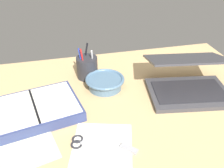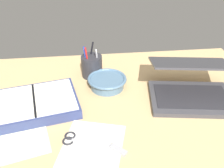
# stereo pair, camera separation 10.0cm
# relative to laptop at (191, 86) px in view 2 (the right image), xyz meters

# --- Properties ---
(desk_top) EXTENTS (1.40, 1.00, 0.02)m
(desk_top) POSITION_rel_laptop_xyz_m (-0.34, -0.06, -0.06)
(desk_top) COLOR tan
(desk_top) RESTS_ON ground
(laptop) EXTENTS (0.38, 0.36, 0.17)m
(laptop) POSITION_rel_laptop_xyz_m (0.00, 0.00, 0.00)
(laptop) COLOR #38383D
(laptop) RESTS_ON desk_top
(bowl) EXTENTS (0.17, 0.17, 0.05)m
(bowl) POSITION_rel_laptop_xyz_m (-0.34, 0.11, -0.02)
(bowl) COLOR slate
(bowl) RESTS_ON desk_top
(pen_cup) EXTENTS (0.10, 0.10, 0.16)m
(pen_cup) POSITION_rel_laptop_xyz_m (-0.40, 0.21, 0.00)
(pen_cup) COLOR #28282D
(pen_cup) RESTS_ON desk_top
(planner) EXTENTS (0.37, 0.30, 0.04)m
(planner) POSITION_rel_laptop_xyz_m (-0.63, -0.01, -0.03)
(planner) COLOR navy
(planner) RESTS_ON desk_top
(scissors) EXTENTS (0.12, 0.07, 0.01)m
(scissors) POSITION_rel_laptop_xyz_m (-0.48, -0.20, -0.05)
(scissors) COLOR #B7B7BC
(scissors) RESTS_ON desk_top
(paper_sheet_front) EXTENTS (0.26, 0.30, 0.00)m
(paper_sheet_front) POSITION_rel_laptop_xyz_m (-0.43, -0.25, -0.05)
(paper_sheet_front) COLOR silver
(paper_sheet_front) RESTS_ON desk_top
(paper_sheet_beside_planner) EXTENTS (0.23, 0.27, 0.00)m
(paper_sheet_beside_planner) POSITION_rel_laptop_xyz_m (-0.66, -0.16, -0.05)
(paper_sheet_beside_planner) COLOR #F4EFB2
(paper_sheet_beside_planner) RESTS_ON desk_top
(usb_drive) EXTENTS (0.06, 0.06, 0.01)m
(usb_drive) POSITION_rel_laptop_xyz_m (-0.34, -0.26, -0.05)
(usb_drive) COLOR #99999E
(usb_drive) RESTS_ON desk_top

